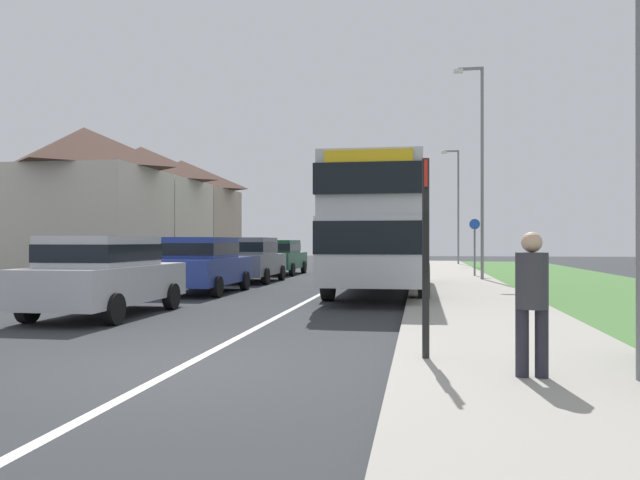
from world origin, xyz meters
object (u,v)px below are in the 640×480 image
cycle_route_sign (475,245)px  street_lamp_mid (480,160)px  street_lamp_far (457,199)px  pedestrian_at_stop (532,297)px  parked_car_blue (203,263)px  bus_stop_sign (426,244)px  double_decker_bus (382,223)px  parked_car_silver (104,272)px  parked_car_dark_green (279,256)px  parked_car_grey (251,258)px

cycle_route_sign → street_lamp_mid: 4.06m
street_lamp_far → pedestrian_at_stop: bearing=-91.9°
parked_car_blue → pedestrian_at_stop: (7.68, -10.98, 0.05)m
bus_stop_sign → street_lamp_far: street_lamp_far is taller
pedestrian_at_stop → bus_stop_sign: bus_stop_sign is taller
bus_stop_sign → street_lamp_mid: 17.05m
parked_car_blue → bus_stop_sign: size_ratio=1.71×
double_decker_bus → street_lamp_far: 22.18m
parked_car_blue → cycle_route_sign: 12.55m
parked_car_silver → parked_car_blue: parked_car_blue is taller
parked_car_blue → street_lamp_mid: size_ratio=0.54×
bus_stop_sign → parked_car_blue: bearing=123.2°
double_decker_bus → parked_car_silver: bearing=-127.8°
parked_car_dark_green → street_lamp_far: (8.92, 12.20, 3.38)m
parked_car_dark_green → pedestrian_at_stop: (7.79, -21.71, 0.08)m
street_lamp_far → cycle_route_sign: bearing=-90.2°
cycle_route_sign → street_lamp_mid: size_ratio=0.30×
parked_car_grey → parked_car_dark_green: bearing=91.9°
street_lamp_mid → parked_car_dark_green: bearing=154.8°
cycle_route_sign → street_lamp_mid: (-0.01, -2.41, 3.27)m
street_lamp_mid → street_lamp_far: 16.39m
double_decker_bus → parked_car_dark_green: 11.11m
pedestrian_at_stop → street_lamp_mid: street_lamp_mid is taller
parked_car_silver → bus_stop_sign: 7.90m
double_decker_bus → parked_car_grey: double_decker_bus is taller
street_lamp_far → parked_car_grey: bearing=-116.2°
parked_car_dark_green → street_lamp_far: bearing=53.8°
bus_stop_sign → street_lamp_far: 33.18m
parked_car_silver → parked_car_blue: bearing=89.6°
pedestrian_at_stop → double_decker_bus: bearing=100.9°
parked_car_grey → cycle_route_sign: 9.49m
parked_car_blue → cycle_route_sign: bearing=45.7°
parked_car_grey → bus_stop_sign: 16.57m
parked_car_grey → pedestrian_at_stop: (7.61, -16.15, 0.04)m
parked_car_dark_green → pedestrian_at_stop: bearing=-70.3°
parked_car_silver → street_lamp_far: size_ratio=0.58×
street_lamp_mid → double_decker_bus: bearing=-122.2°
parked_car_grey → parked_car_dark_green: (-0.19, 5.56, -0.04)m
parked_car_grey → street_lamp_far: size_ratio=0.56×
parked_car_silver → parked_car_grey: 10.96m
double_decker_bus → street_lamp_mid: size_ratio=1.24×
bus_stop_sign → street_lamp_mid: size_ratio=0.31×
parked_car_silver → parked_car_dark_green: parked_car_silver is taller
parked_car_blue → street_lamp_far: (8.81, 22.94, 3.35)m
parked_car_silver → pedestrian_at_stop: 9.30m
parked_car_dark_green → cycle_route_sign: bearing=-11.2°
bus_stop_sign → parked_car_silver: bearing=147.2°
double_decker_bus → pedestrian_at_stop: double_decker_bus is taller
double_decker_bus → pedestrian_at_stop: size_ratio=6.13×
double_decker_bus → cycle_route_sign: bearing=66.4°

